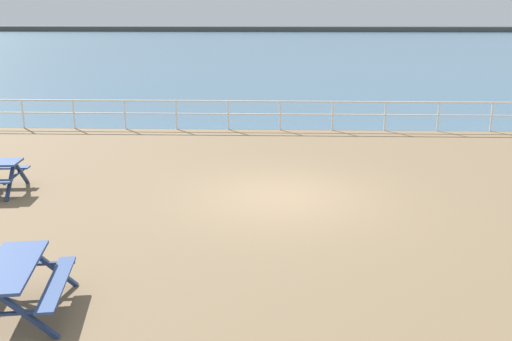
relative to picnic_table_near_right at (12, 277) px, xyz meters
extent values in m
cube|color=#846B4C|center=(3.99, 5.64, -0.68)|extent=(30.00, 24.00, 0.20)
cube|color=#476B84|center=(3.99, 58.39, -0.58)|extent=(142.00, 90.00, 0.01)
cube|color=#4C4C47|center=(3.99, 101.39, -0.58)|extent=(142.00, 6.00, 1.80)
cube|color=white|center=(3.99, 13.39, 0.47)|extent=(23.00, 0.06, 0.06)
cube|color=white|center=(3.99, 13.39, -0.01)|extent=(23.00, 0.05, 0.05)
cylinder|color=white|center=(-5.59, 13.39, -0.06)|extent=(0.07, 0.07, 1.05)
cylinder|color=white|center=(-3.68, 13.39, -0.06)|extent=(0.07, 0.07, 1.05)
cylinder|color=white|center=(-1.76, 13.39, -0.06)|extent=(0.07, 0.07, 1.05)
cylinder|color=white|center=(0.16, 13.39, -0.06)|extent=(0.07, 0.07, 1.05)
cylinder|color=white|center=(2.07, 13.39, -0.06)|extent=(0.07, 0.07, 1.05)
cylinder|color=white|center=(3.99, 13.39, -0.06)|extent=(0.07, 0.07, 1.05)
cylinder|color=white|center=(5.91, 13.39, -0.06)|extent=(0.07, 0.07, 1.05)
cylinder|color=white|center=(7.82, 13.39, -0.06)|extent=(0.07, 0.07, 1.05)
cylinder|color=white|center=(9.74, 13.39, -0.06)|extent=(0.07, 0.07, 1.05)
cylinder|color=white|center=(11.66, 13.39, -0.06)|extent=(0.07, 0.07, 1.05)
cube|color=#334C84|center=(0.00, 0.00, 0.17)|extent=(0.99, 1.89, 0.05)
cube|color=#334C84|center=(0.61, 0.10, -0.13)|extent=(0.55, 1.82, 0.04)
cube|color=navy|center=(-0.50, 0.71, -0.21)|extent=(0.79, 0.21, 0.79)
cube|color=navy|center=(0.24, 0.83, -0.21)|extent=(0.79, 0.21, 0.79)
cube|color=navy|center=(-0.13, 0.77, -0.16)|extent=(1.49, 0.31, 0.04)
cube|color=navy|center=(0.50, -0.71, -0.21)|extent=(0.79, 0.21, 0.79)
cube|color=navy|center=(-2.54, 6.14, -0.21)|extent=(0.14, 0.80, 0.79)
cube|color=navy|center=(-2.48, 5.39, -0.21)|extent=(0.14, 0.80, 0.79)
cube|color=navy|center=(-2.51, 5.76, -0.16)|extent=(0.18, 1.50, 0.04)
camera|label=1|loc=(3.83, -7.55, 3.81)|focal=40.54mm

